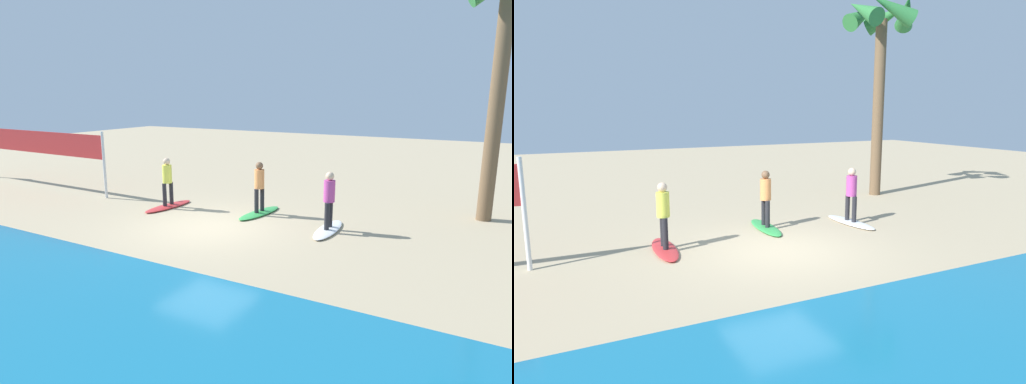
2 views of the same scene
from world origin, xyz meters
The scene contains 8 objects.
ground_plane centered at (0.00, 0.00, 0.00)m, with size 60.00×60.00×0.00m, color tan.
surfboard_white centered at (-3.24, -1.43, 0.04)m, with size 2.10×0.56×0.09m, color white.
surfer_white centered at (-3.24, -1.43, 1.04)m, with size 0.32×0.46×1.64m.
surfboard_green centered at (-0.64, -2.04, 0.04)m, with size 2.10×0.56×0.09m, color green.
surfer_green centered at (-0.64, -2.04, 1.04)m, with size 0.32×0.46×1.64m.
surfboard_red centered at (2.54, -1.26, 0.04)m, with size 2.10×0.56×0.09m, color red.
surfer_red centered at (2.54, -1.26, 1.04)m, with size 0.32×0.46×1.64m.
palm_tree centered at (-7.05, -4.95, 6.27)m, with size 2.88×3.03×7.82m.
Camera 2 is at (5.10, 9.74, 3.51)m, focal length 32.23 mm.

